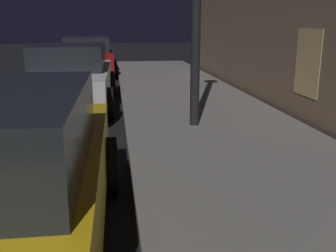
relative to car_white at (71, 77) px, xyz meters
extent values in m
cylinder|color=black|center=(0.88, -5.01, -0.38)|extent=(0.23, 0.66, 0.66)
cube|color=silver|center=(0.00, -0.02, -0.14)|extent=(1.83, 4.44, 0.64)
cube|color=#1E2328|center=(0.00, 0.07, 0.44)|extent=(1.57, 2.23, 0.56)
cylinder|color=black|center=(-0.85, 1.36, -0.38)|extent=(0.23, 0.66, 0.66)
cylinder|color=black|center=(0.91, 1.32, -0.38)|extent=(0.23, 0.66, 0.66)
cylinder|color=black|center=(-0.91, -1.37, -0.38)|extent=(0.23, 0.66, 0.66)
cylinder|color=black|center=(0.85, -1.41, -0.38)|extent=(0.23, 0.66, 0.66)
cube|color=maroon|center=(0.00, 6.28, -0.14)|extent=(2.03, 4.63, 0.64)
cube|color=#1E2328|center=(0.00, 6.14, 0.44)|extent=(1.72, 2.37, 0.56)
cylinder|color=black|center=(-0.99, 7.65, -0.38)|extent=(0.25, 0.67, 0.66)
cylinder|color=black|center=(0.88, 7.72, -0.38)|extent=(0.25, 0.67, 0.66)
cylinder|color=black|center=(-0.88, 4.83, -0.38)|extent=(0.25, 0.67, 0.66)
cylinder|color=black|center=(0.99, 4.90, -0.38)|extent=(0.25, 0.67, 0.66)
cube|color=#F2D17F|center=(4.47, -2.55, 0.50)|extent=(0.06, 0.90, 1.20)
camera|label=1|loc=(0.98, -9.19, 1.17)|focal=41.61mm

